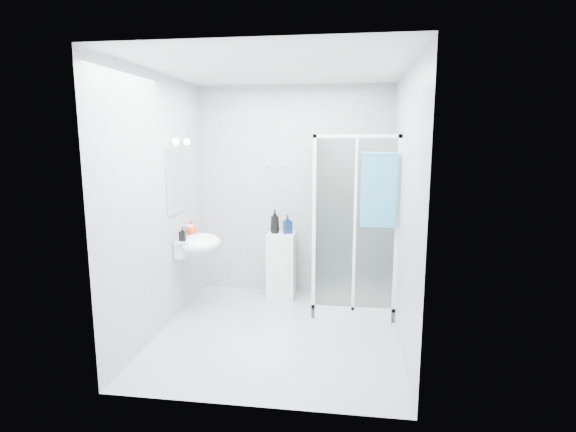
# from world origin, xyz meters

# --- Properties ---
(room) EXTENTS (2.40, 2.60, 2.60)m
(room) POSITION_xyz_m (0.00, 0.00, 1.30)
(room) COLOR silver
(room) RESTS_ON ground
(shower_enclosure) EXTENTS (0.90, 0.95, 2.00)m
(shower_enclosure) POSITION_xyz_m (0.67, 0.77, 0.45)
(shower_enclosure) COLOR white
(shower_enclosure) RESTS_ON ground
(wall_basin) EXTENTS (0.46, 0.56, 0.35)m
(wall_basin) POSITION_xyz_m (-0.99, 0.45, 0.80)
(wall_basin) COLOR white
(wall_basin) RESTS_ON ground
(mirror) EXTENTS (0.02, 0.60, 0.70)m
(mirror) POSITION_xyz_m (-1.19, 0.45, 1.50)
(mirror) COLOR white
(mirror) RESTS_ON room
(vanity_lights) EXTENTS (0.10, 0.40, 0.08)m
(vanity_lights) POSITION_xyz_m (-1.14, 0.45, 1.92)
(vanity_lights) COLOR silver
(vanity_lights) RESTS_ON room
(wall_hooks) EXTENTS (0.23, 0.06, 0.03)m
(wall_hooks) POSITION_xyz_m (-0.25, 1.26, 1.62)
(wall_hooks) COLOR silver
(wall_hooks) RESTS_ON room
(storage_cabinet) EXTENTS (0.34, 0.36, 0.81)m
(storage_cabinet) POSITION_xyz_m (-0.13, 1.04, 0.41)
(storage_cabinet) COLOR white
(storage_cabinet) RESTS_ON ground
(hand_towel) EXTENTS (0.36, 0.05, 0.77)m
(hand_towel) POSITION_xyz_m (0.98, 0.36, 1.46)
(hand_towel) COLOR teal
(hand_towel) RESTS_ON shower_enclosure
(shampoo_bottle_a) EXTENTS (0.12, 0.12, 0.29)m
(shampoo_bottle_a) POSITION_xyz_m (-0.21, 1.04, 0.96)
(shampoo_bottle_a) COLOR black
(shampoo_bottle_a) RESTS_ON storage_cabinet
(shampoo_bottle_b) EXTENTS (0.13, 0.13, 0.23)m
(shampoo_bottle_b) POSITION_xyz_m (-0.06, 1.05, 0.93)
(shampoo_bottle_b) COLOR #0C1D48
(shampoo_bottle_b) RESTS_ON storage_cabinet
(soap_dispenser_orange) EXTENTS (0.16, 0.16, 0.16)m
(soap_dispenser_orange) POSITION_xyz_m (-1.11, 0.60, 0.94)
(soap_dispenser_orange) COLOR red
(soap_dispenser_orange) RESTS_ON wall_basin
(soap_dispenser_black) EXTENTS (0.07, 0.08, 0.15)m
(soap_dispenser_black) POSITION_xyz_m (-1.09, 0.27, 0.94)
(soap_dispenser_black) COLOR black
(soap_dispenser_black) RESTS_ON wall_basin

